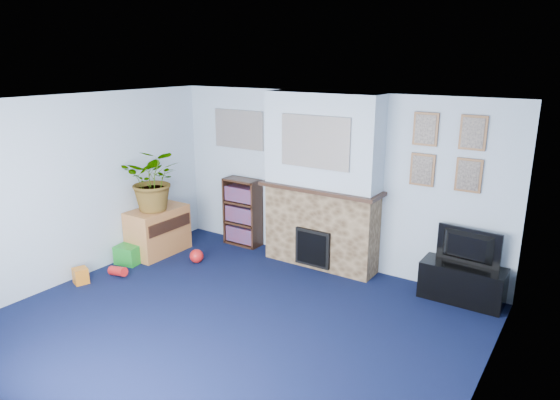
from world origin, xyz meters
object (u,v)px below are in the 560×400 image
Objects in this scene: bookshelf at (243,213)px; television at (466,248)px; sideboard at (158,231)px; tv_stand at (462,283)px.

television is at bearing -0.96° from bookshelf.
television reaches higher than sideboard.
sideboard is at bearing 17.89° from television.
bookshelf is (-3.36, 0.06, -0.17)m from television.
bookshelf reaches higher than television.
television is (-0.00, 0.02, 0.45)m from tv_stand.
sideboard is (-0.83, -0.99, -0.15)m from bookshelf.
sideboard is (-4.19, -0.92, 0.12)m from tv_stand.
television is 3.36m from bookshelf.
television reaches higher than tv_stand.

